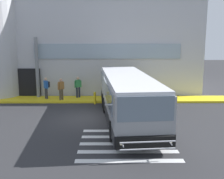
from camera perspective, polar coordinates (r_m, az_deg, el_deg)
ground_plane at (r=16.86m, az=-4.57°, el=-5.99°), size 80.00×90.00×0.02m
bay_paint_stripes at (r=12.87m, az=3.15°, el=-11.33°), size 4.40×3.96×0.01m
terminal_building at (r=27.73m, az=-4.38°, el=9.25°), size 19.66×13.80×8.27m
boarding_curb at (r=21.47m, az=-3.65°, el=-2.08°), size 21.86×2.00×0.15m
entry_support_column at (r=22.40m, az=-15.52°, el=4.47°), size 0.28×0.28×4.77m
bus_main_foreground at (r=15.97m, az=3.28°, el=-1.94°), size 3.45×10.74×2.70m
passenger_near_column at (r=21.77m, az=-13.67°, el=0.60°), size 0.50×0.52×1.68m
passenger_by_doorway at (r=21.10m, az=-10.70°, el=0.31°), size 0.44×0.45×1.68m
passenger_at_curb_edge at (r=21.76m, az=-7.18°, el=0.73°), size 0.54×0.37×1.68m
safety_bollard_yellow at (r=20.22m, az=-3.64°, el=-1.80°), size 0.18×0.18×0.90m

